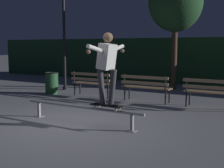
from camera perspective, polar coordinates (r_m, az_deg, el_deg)
name	(u,v)px	position (r m, az deg, el deg)	size (l,w,h in m)	color
ground_plane	(76,125)	(7.07, -6.59, -7.52)	(90.00, 90.00, 0.00)	gray
hedge_backdrop	(193,61)	(15.04, 14.78, 4.17)	(24.00, 1.20, 2.16)	#234C28
grind_rail	(81,109)	(7.13, -5.74, -4.69)	(3.20, 0.18, 0.41)	#9E9EA3
skateboard	(107,106)	(6.72, -0.95, -4.02)	(0.78, 0.22, 0.09)	black
skateboarder	(107,63)	(6.60, -0.95, 3.98)	(0.62, 1.41, 1.56)	black
park_bench_leftmost	(92,82)	(10.79, -3.72, 0.45)	(1.60, 0.42, 0.88)	black
park_bench_left_center	(146,85)	(9.78, 6.20, -0.25)	(1.60, 0.42, 0.88)	black
park_bench_right_center	(212,90)	(9.13, 17.96, -1.08)	(1.60, 0.42, 0.88)	black
tree_behind_benches	(176,2)	(13.06, 11.65, 14.52)	(2.17, 2.17, 4.73)	#4C3828
lamp_post_left	(64,28)	(12.69, -8.86, 10.16)	(0.32, 0.32, 3.90)	black
trash_can	(52,83)	(11.71, -11.06, 0.24)	(0.52, 0.52, 0.80)	#23562D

